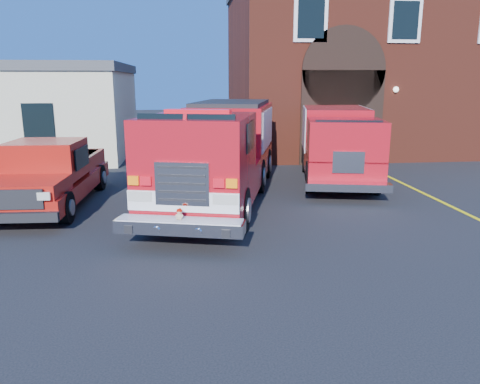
{
  "coord_description": "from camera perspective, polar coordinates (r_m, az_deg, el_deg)",
  "views": [
    {
      "loc": [
        -1.03,
        -10.62,
        3.56
      ],
      "look_at": [
        0.0,
        -1.2,
        1.3
      ],
      "focal_mm": 35.0,
      "sensor_mm": 36.0,
      "label": 1
    }
  ],
  "objects": [
    {
      "name": "pickup_truck",
      "position": [
        14.64,
        -22.06,
        1.98
      ],
      "size": [
        2.34,
        5.95,
        1.92
      ],
      "color": "black",
      "rests_on": "ground"
    },
    {
      "name": "fire_station",
      "position": [
        26.58,
        16.42,
        14.37
      ],
      "size": [
        15.2,
        10.2,
        8.45
      ],
      "color": "maroon",
      "rests_on": "ground"
    },
    {
      "name": "secondary_truck",
      "position": [
        17.94,
        11.63,
        6.2
      ],
      "size": [
        4.01,
        8.21,
        2.56
      ],
      "color": "black",
      "rests_on": "ground"
    },
    {
      "name": "ground",
      "position": [
        11.25,
        -0.67,
        -5.04
      ],
      "size": [
        100.0,
        100.0,
        0.0
      ],
      "primitive_type": "plane",
      "color": "black",
      "rests_on": "ground"
    },
    {
      "name": "parking_stripe_mid",
      "position": [
        16.83,
        20.5,
        0.35
      ],
      "size": [
        0.12,
        3.0,
        0.01
      ],
      "primitive_type": "cube",
      "color": "yellow",
      "rests_on": "ground"
    },
    {
      "name": "parking_stripe_far",
      "position": [
        19.49,
        16.6,
        2.33
      ],
      "size": [
        0.12,
        3.0,
        0.01
      ],
      "primitive_type": "cube",
      "color": "yellow",
      "rests_on": "ground"
    },
    {
      "name": "parking_stripe_near",
      "position": [
        14.3,
        25.81,
        -2.36
      ],
      "size": [
        0.12,
        3.0,
        0.01
      ],
      "primitive_type": "cube",
      "color": "yellow",
      "rests_on": "ground"
    },
    {
      "name": "fire_engine",
      "position": [
        14.25,
        -2.42,
        5.09
      ],
      "size": [
        4.86,
        9.77,
        2.9
      ],
      "color": "black",
      "rests_on": "ground"
    },
    {
      "name": "side_building",
      "position": [
        24.96,
        -25.2,
        9.04
      ],
      "size": [
        10.2,
        8.2,
        4.35
      ],
      "color": "beige",
      "rests_on": "ground"
    }
  ]
}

